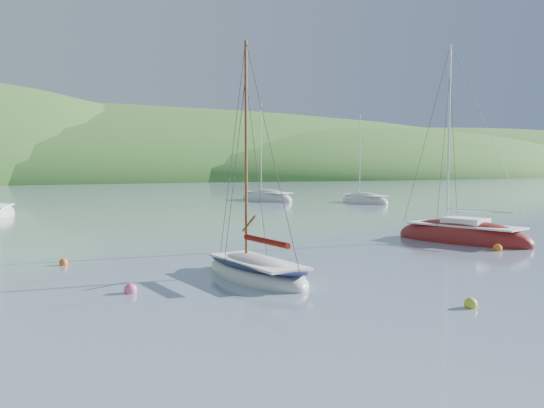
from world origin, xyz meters
name	(u,v)px	position (x,y,z in m)	size (l,w,h in m)	color
ground	(334,300)	(0.00, 0.00, 0.00)	(700.00, 700.00, 0.00)	gray
shoreline_hills	(4,179)	(-9.66, 172.42, 0.00)	(690.00, 135.00, 56.00)	#336D29
daysailer_white	(256,273)	(-0.96, 4.72, 0.23)	(3.32, 7.09, 10.52)	silver
sloop_red	(462,238)	(14.73, 10.14, 0.23)	(5.66, 9.18, 12.85)	maroon
distant_sloop_b	(267,199)	(19.49, 50.39, 0.21)	(5.27, 9.70, 13.13)	silver
distant_sloop_d	(364,201)	(28.35, 42.01, 0.19)	(3.41, 8.14, 11.34)	silver
mooring_buoys	(328,270)	(2.30, 4.47, 0.12)	(22.31, 14.57, 0.50)	gold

